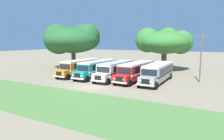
{
  "coord_description": "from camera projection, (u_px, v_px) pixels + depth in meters",
  "views": [
    {
      "loc": [
        15.19,
        -22.04,
        6.15
      ],
      "look_at": [
        0.0,
        5.71,
        1.6
      ],
      "focal_mm": 31.72,
      "sensor_mm": 36.0,
      "label": 1
    }
  ],
  "objects": [
    {
      "name": "utility_pole",
      "position": [
        201.0,
        56.0,
        29.5
      ],
      "size": [
        1.8,
        0.2,
        7.53
      ],
      "color": "brown",
      "rests_on": "ground_plane"
    },
    {
      "name": "parked_bus_slot_4",
      "position": [
        158.0,
        72.0,
        30.23
      ],
      "size": [
        2.69,
        10.84,
        2.82
      ],
      "rotation": [
        0.0,
        0.0,
        -1.57
      ],
      "color": "#9E9993",
      "rests_on": "ground_plane"
    },
    {
      "name": "ground_plane",
      "position": [
        92.0,
        87.0,
        27.23
      ],
      "size": [
        220.0,
        220.0,
        0.0
      ],
      "primitive_type": "plane",
      "color": "#84755B"
    },
    {
      "name": "parked_bus_slot_2",
      "position": [
        116.0,
        69.0,
        32.93
      ],
      "size": [
        2.7,
        10.84,
        2.82
      ],
      "rotation": [
        0.0,
        0.0,
        -1.57
      ],
      "color": "silver",
      "rests_on": "ground_plane"
    },
    {
      "name": "foreground_grass_strip",
      "position": [
        53.0,
        100.0,
        20.85
      ],
      "size": [
        80.0,
        9.06,
        0.01
      ],
      "primitive_type": "cube",
      "color": "#4C7538",
      "rests_on": "ground_plane"
    },
    {
      "name": "secondary_tree",
      "position": [
        73.0,
        39.0,
        44.69
      ],
      "size": [
        12.64,
        12.6,
        10.2
      ],
      "color": "brown",
      "rests_on": "ground_plane"
    },
    {
      "name": "parked_bus_slot_3",
      "position": [
        137.0,
        70.0,
        31.73
      ],
      "size": [
        3.08,
        10.89,
        2.82
      ],
      "rotation": [
        0.0,
        0.0,
        -1.61
      ],
      "color": "red",
      "rests_on": "ground_plane"
    },
    {
      "name": "parked_bus_slot_0",
      "position": [
        81.0,
        67.0,
        36.5
      ],
      "size": [
        2.77,
        10.85,
        2.82
      ],
      "rotation": [
        0.0,
        0.0,
        -1.58
      ],
      "color": "orange",
      "rests_on": "ground_plane"
    },
    {
      "name": "broad_shade_tree",
      "position": [
        164.0,
        42.0,
        41.82
      ],
      "size": [
        11.51,
        10.77,
        9.28
      ],
      "color": "brown",
      "rests_on": "ground_plane"
    },
    {
      "name": "parked_bus_slot_1",
      "position": [
        98.0,
        68.0,
        34.73
      ],
      "size": [
        2.69,
        10.84,
        2.82
      ],
      "rotation": [
        0.0,
        0.0,
        -1.57
      ],
      "color": "teal",
      "rests_on": "ground_plane"
    }
  ]
}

